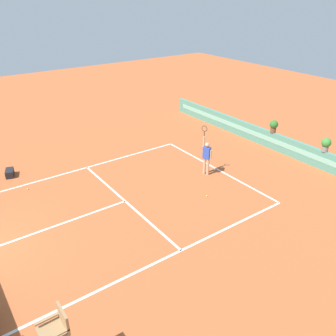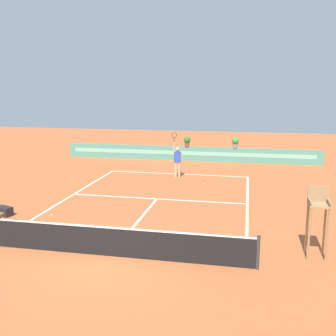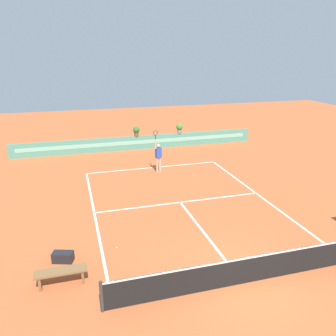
{
  "view_description": "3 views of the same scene",
  "coord_description": "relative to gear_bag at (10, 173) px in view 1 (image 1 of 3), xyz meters",
  "views": [
    {
      "loc": [
        12.01,
        0.16,
        8.45
      ],
      "look_at": [
        0.05,
        8.72,
        1.0
      ],
      "focal_mm": 37.77,
      "sensor_mm": 36.0,
      "label": 1
    },
    {
      "loc": [
        3.98,
        -10.51,
        5.0
      ],
      "look_at": [
        0.05,
        8.72,
        1.0
      ],
      "focal_mm": 41.69,
      "sensor_mm": 36.0,
      "label": 2
    },
    {
      "loc": [
        -4.84,
        -8.09,
        6.97
      ],
      "look_at": [
        0.05,
        8.72,
        1.0
      ],
      "focal_mm": 36.82,
      "sensor_mm": 36.0,
      "label": 3
    }
  ],
  "objects": [
    {
      "name": "ground_plane",
      "position": [
        5.47,
        3.16,
        -0.18
      ],
      "size": [
        60.0,
        60.0,
        0.0
      ],
      "primitive_type": "plane",
      "color": "#B2562D"
    },
    {
      "name": "potted_plant_right",
      "position": [
        8.67,
        13.55,
        1.23
      ],
      "size": [
        0.48,
        0.48,
        0.72
      ],
      "color": "gray",
      "rests_on": "back_wall_barrier"
    },
    {
      "name": "potted_plant_centre",
      "position": [
        5.33,
        13.55,
        1.23
      ],
      "size": [
        0.48,
        0.48,
        0.72
      ],
      "color": "brown",
      "rests_on": "back_wall_barrier"
    },
    {
      "name": "tennis_player",
      "position": [
        5.6,
        8.19,
        0.87
      ],
      "size": [
        0.59,
        0.33,
        2.58
      ],
      "color": "tan",
      "rests_on": "ground"
    },
    {
      "name": "tennis_ball_near_baseline",
      "position": [
        1.91,
        0.31,
        -0.15
      ],
      "size": [
        0.07,
        0.07,
        0.07
      ],
      "primitive_type": "sphere",
      "color": "#CCE033",
      "rests_on": "ground"
    },
    {
      "name": "gear_bag",
      "position": [
        0.0,
        0.0,
        0.0
      ],
      "size": [
        0.78,
        0.56,
        0.36
      ],
      "primitive_type": "cube",
      "rotation": [
        0.0,
        0.0,
        -0.32
      ],
      "color": "black",
      "rests_on": "ground"
    },
    {
      "name": "court_lines",
      "position": [
        5.47,
        3.88,
        -0.18
      ],
      "size": [
        8.32,
        11.94,
        0.01
      ],
      "color": "white",
      "rests_on": "ground"
    },
    {
      "name": "tennis_ball_mid_court",
      "position": [
        7.31,
        6.78,
        -0.15
      ],
      "size": [
        0.07,
        0.07,
        0.07
      ],
      "primitive_type": "sphere",
      "color": "#CCE033",
      "rests_on": "ground"
    },
    {
      "name": "back_wall_barrier",
      "position": [
        5.47,
        13.55,
        0.32
      ],
      "size": [
        18.0,
        0.21,
        1.0
      ],
      "color": "#4C8E7A",
      "rests_on": "ground"
    }
  ]
}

